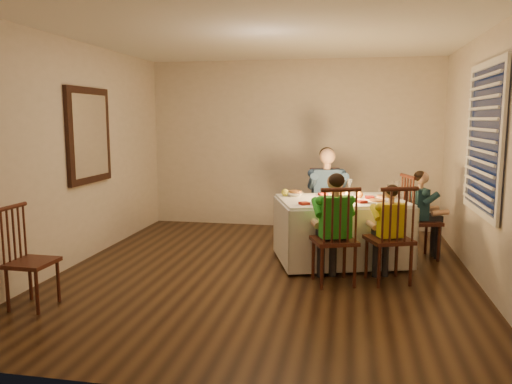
% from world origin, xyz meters
% --- Properties ---
extents(ground, '(5.00, 5.00, 0.00)m').
position_xyz_m(ground, '(0.00, 0.00, 0.00)').
color(ground, black).
rests_on(ground, ground).
extents(wall_left, '(0.02, 5.00, 2.60)m').
position_xyz_m(wall_left, '(-2.25, 0.00, 1.30)').
color(wall_left, beige).
rests_on(wall_left, ground).
extents(wall_right, '(0.02, 5.00, 2.60)m').
position_xyz_m(wall_right, '(2.25, 0.00, 1.30)').
color(wall_right, beige).
rests_on(wall_right, ground).
extents(wall_back, '(4.50, 0.02, 2.60)m').
position_xyz_m(wall_back, '(0.00, 2.50, 1.30)').
color(wall_back, beige).
rests_on(wall_back, ground).
extents(ceiling, '(5.00, 5.00, 0.00)m').
position_xyz_m(ceiling, '(0.00, 0.00, 2.60)').
color(ceiling, white).
rests_on(ceiling, wall_back).
extents(dining_table, '(1.71, 1.45, 0.73)m').
position_xyz_m(dining_table, '(0.81, 0.62, 0.54)').
color(dining_table, white).
rests_on(dining_table, ground).
extents(chair_adult, '(0.51, 0.49, 1.04)m').
position_xyz_m(chair_adult, '(0.60, 1.39, 0.00)').
color(chair_adult, '#34170E').
rests_on(chair_adult, ground).
extents(chair_near_left, '(0.54, 0.52, 1.04)m').
position_xyz_m(chair_near_left, '(0.76, -0.20, 0.00)').
color(chair_near_left, '#34170E').
rests_on(chair_near_left, ground).
extents(chair_near_right, '(0.54, 0.53, 1.04)m').
position_xyz_m(chair_near_right, '(1.32, -0.05, 0.00)').
color(chair_near_right, '#34170E').
rests_on(chair_near_right, ground).
extents(chair_end, '(0.51, 0.53, 1.04)m').
position_xyz_m(chair_end, '(1.76, 0.96, 0.00)').
color(chair_end, '#34170E').
rests_on(chair_end, ground).
extents(chair_extra, '(0.38, 0.39, 0.94)m').
position_xyz_m(chair_extra, '(-1.90, -1.38, 0.00)').
color(chair_extra, '#34170E').
rests_on(chair_extra, ground).
extents(adult, '(0.59, 0.56, 1.32)m').
position_xyz_m(adult, '(0.60, 1.39, 0.00)').
color(adult, navy).
rests_on(adult, ground).
extents(child_green, '(0.51, 0.49, 1.16)m').
position_xyz_m(child_green, '(0.76, -0.20, 0.00)').
color(child_green, green).
rests_on(child_green, ground).
extents(child_yellow, '(0.43, 0.41, 1.04)m').
position_xyz_m(child_yellow, '(1.32, -0.05, 0.00)').
color(child_yellow, yellow).
rests_on(child_yellow, ground).
extents(child_teal, '(0.42, 0.44, 1.08)m').
position_xyz_m(child_teal, '(1.76, 0.96, 0.00)').
color(child_teal, '#18333C').
rests_on(child_teal, ground).
extents(setting_adult, '(0.33, 0.33, 0.02)m').
position_xyz_m(setting_adult, '(0.75, 0.93, 0.77)').
color(setting_adult, white).
rests_on(setting_adult, dining_table).
extents(setting_green, '(0.33, 0.33, 0.02)m').
position_xyz_m(setting_green, '(0.59, 0.22, 0.77)').
color(setting_green, white).
rests_on(setting_green, dining_table).
extents(setting_yellow, '(0.33, 0.33, 0.02)m').
position_xyz_m(setting_yellow, '(1.21, 0.46, 0.77)').
color(setting_yellow, white).
rests_on(setting_yellow, dining_table).
extents(setting_teal, '(0.33, 0.33, 0.02)m').
position_xyz_m(setting_teal, '(1.31, 0.79, 0.77)').
color(setting_teal, white).
rests_on(setting_teal, dining_table).
extents(candle_left, '(0.06, 0.06, 0.10)m').
position_xyz_m(candle_left, '(0.74, 0.60, 0.81)').
color(candle_left, silver).
rests_on(candle_left, dining_table).
extents(candle_right, '(0.06, 0.06, 0.10)m').
position_xyz_m(candle_right, '(0.88, 0.65, 0.81)').
color(candle_right, silver).
rests_on(candle_right, dining_table).
extents(squash, '(0.09, 0.09, 0.09)m').
position_xyz_m(squash, '(0.12, 0.72, 0.81)').
color(squash, yellow).
rests_on(squash, dining_table).
extents(orange_fruit, '(0.08, 0.08, 0.08)m').
position_xyz_m(orange_fruit, '(1.02, 0.74, 0.80)').
color(orange_fruit, orange).
rests_on(orange_fruit, dining_table).
extents(serving_bowl, '(0.21, 0.21, 0.05)m').
position_xyz_m(serving_bowl, '(0.25, 0.75, 0.78)').
color(serving_bowl, white).
rests_on(serving_bowl, dining_table).
extents(wall_mirror, '(0.06, 0.95, 1.15)m').
position_xyz_m(wall_mirror, '(-2.22, 0.30, 1.50)').
color(wall_mirror, black).
rests_on(wall_mirror, wall_left).
extents(window_blinds, '(0.07, 1.34, 1.54)m').
position_xyz_m(window_blinds, '(2.21, 0.10, 1.50)').
color(window_blinds, black).
rests_on(window_blinds, wall_right).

